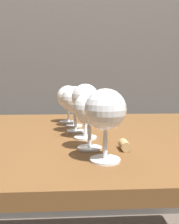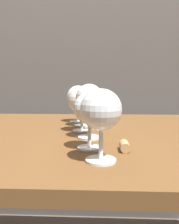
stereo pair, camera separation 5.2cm
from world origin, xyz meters
TOP-DOWN VIEW (x-y plane):
  - back_wall at (0.00, 0.76)m, footprint 5.00×0.08m
  - dining_table at (0.00, 0.00)m, footprint 1.55×0.83m
  - wine_glass_merlot at (0.04, -0.29)m, footprint 0.08×0.08m
  - wine_glass_rose at (0.01, -0.20)m, footprint 0.07×0.07m
  - wine_glass_amber at (0.01, -0.10)m, footprint 0.07×0.07m
  - wine_glass_pinot at (-0.02, -0.01)m, footprint 0.09×0.09m
  - wine_glass_port at (-0.03, 0.09)m, footprint 0.08×0.08m
  - wine_glass_chardonnay at (-0.05, 0.17)m, footprint 0.09×0.09m
  - cork at (0.09, -0.22)m, footprint 0.02×0.04m

SIDE VIEW (x-z plane):
  - dining_table at x=0.00m, z-range 0.29..1.02m
  - cork at x=0.09m, z-range 0.74..0.76m
  - wine_glass_rose at x=0.01m, z-range 0.77..0.90m
  - wine_glass_port at x=-0.03m, z-range 0.77..0.91m
  - wine_glass_pinot at x=-0.02m, z-range 0.76..0.91m
  - wine_glass_chardonnay at x=-0.05m, z-range 0.77..0.91m
  - wine_glass_merlot at x=0.04m, z-range 0.77..0.91m
  - wine_glass_amber at x=0.01m, z-range 0.77..0.92m
  - back_wall at x=0.00m, z-range 0.00..2.60m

